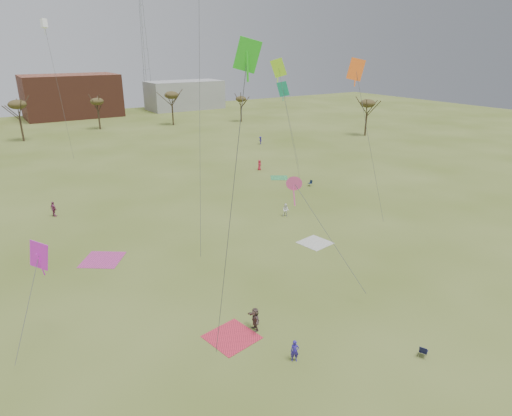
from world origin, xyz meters
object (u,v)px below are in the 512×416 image
flyer_near_right (295,351)px  radio_tower (144,48)px  camp_chair_center (423,353)px  camp_chair_right (310,184)px

flyer_near_right → radio_tower: bearing=107.7°
camp_chair_center → camp_chair_right: same height
camp_chair_right → radio_tower: size_ratio=0.02×
flyer_near_right → camp_chair_center: (7.50, -4.34, -0.51)m
radio_tower → flyer_near_right: bearing=-105.7°
flyer_near_right → camp_chair_right: size_ratio=1.77×
flyer_near_right → camp_chair_right: flyer_near_right is taller
camp_chair_right → radio_tower: radio_tower is taller
camp_chair_center → camp_chair_right: (18.10, 33.98, 0.00)m
camp_chair_center → radio_tower: radio_tower is taller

